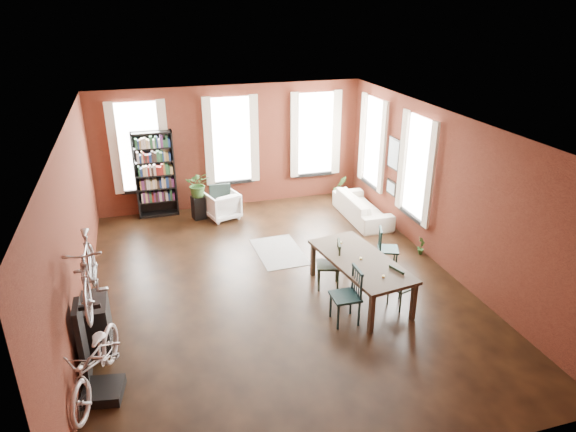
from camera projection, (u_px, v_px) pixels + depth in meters
name	position (u px, v px, depth m)	size (l,w,h in m)	color
room	(281.00, 172.00, 9.83)	(9.00, 9.04, 3.22)	black
dining_table	(360.00, 278.00, 9.59)	(1.03, 2.27, 0.77)	#443628
dining_chair_a	(345.00, 296.00, 8.78)	(0.47, 0.47, 1.01)	#173133
dining_chair_b	(328.00, 265.00, 9.86)	(0.44, 0.44, 0.96)	black
dining_chair_c	(401.00, 286.00, 9.27)	(0.38, 0.38, 0.82)	black
dining_chair_d	(388.00, 249.00, 10.54)	(0.41, 0.41, 0.89)	#163130
bookshelf	(155.00, 175.00, 12.89)	(1.00, 0.32, 2.20)	black
white_armchair	(222.00, 204.00, 12.99)	(0.75, 0.70, 0.77)	white
cream_sofa	(362.00, 203.00, 12.97)	(2.08, 0.61, 0.81)	beige
striped_rug	(279.00, 252.00, 11.39)	(0.98, 1.57, 0.01)	black
bike_trainer	(104.00, 391.00, 7.27)	(0.53, 0.53, 0.15)	black
bike_wall_rack	(82.00, 344.00, 7.34)	(0.16, 0.60, 1.30)	black
console_table	(97.00, 322.00, 8.26)	(0.40, 0.80, 0.80)	black
plant_stand	(198.00, 207.00, 13.01)	(0.30, 0.30, 0.59)	black
plant_by_sofa	(340.00, 193.00, 14.34)	(0.37, 0.67, 0.30)	#365F26
plant_small	(420.00, 251.00, 11.27)	(0.22, 0.42, 0.15)	#306227
bicycle_floor	(91.00, 335.00, 6.85)	(0.64, 0.96, 1.83)	#BFB2B0
bicycle_hung	(85.00, 250.00, 6.81)	(0.47, 1.00, 1.66)	#A5A8AD
plant_on_stand	(198.00, 187.00, 12.78)	(0.60, 0.66, 0.52)	#325B24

